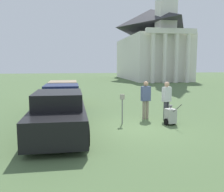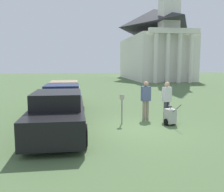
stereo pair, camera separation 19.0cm
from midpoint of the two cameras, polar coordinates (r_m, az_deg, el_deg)
ground_plane at (r=10.06m, az=5.21°, el=-7.45°), size 120.00×120.00×0.00m
parked_car_black at (r=9.34m, az=-11.67°, el=-4.08°), size 2.04×5.21×1.58m
parked_car_navy at (r=12.90m, az=-10.83°, el=-1.01°), size 2.06×4.74×1.54m
parked_car_tan at (r=15.48m, az=-10.46°, el=0.38°), size 2.01×5.16×1.53m
parking_meter at (r=10.64m, az=2.81°, el=-1.66°), size 0.18×0.09×1.28m
person_worker at (r=11.66m, az=8.21°, el=-0.37°), size 0.45×0.29×1.77m
person_supervisor at (r=11.68m, az=12.86°, el=-0.52°), size 0.47×0.38×1.75m
equipment_cart at (r=10.81m, az=13.67°, el=-4.47°), size 0.51×1.00×1.00m
church at (r=42.74m, az=9.79°, el=12.28°), size 8.39×17.72×25.19m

